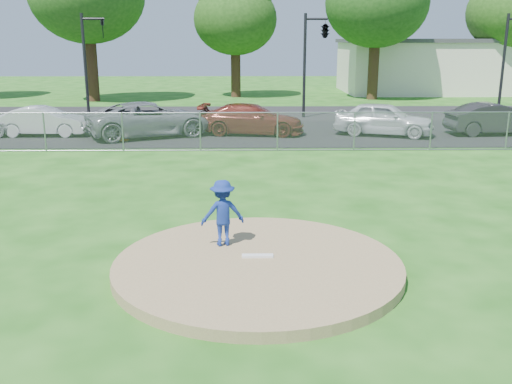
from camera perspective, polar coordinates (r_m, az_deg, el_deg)
The scene contains 18 objects.
ground at distance 20.41m, azimuth -0.38°, elevation 3.08°, with size 120.00×120.00×0.00m, color #1A5512.
pitchers_mound at distance 10.78m, azimuth 0.18°, elevation -7.38°, with size 5.40×5.40×0.20m, color #927950.
pitching_rubber at distance 10.92m, azimuth 0.16°, elevation -6.40°, with size 0.60×0.15×0.04m, color white.
chain_link_fence at distance 22.24m, azimuth -0.43°, elevation 6.03°, with size 40.00×0.06×1.50m, color gray.
parking_lot at distance 26.80m, azimuth -0.52°, elevation 5.95°, with size 50.00×8.00×0.01m, color black.
street at distance 34.23m, azimuth -0.62°, elevation 7.91°, with size 60.00×7.00×0.01m, color black.
commercial_building at distance 50.67m, azimuth 18.09°, elevation 11.93°, with size 16.40×9.40×4.30m.
tree_center at distance 44.04m, azimuth -2.10°, elevation 17.90°, with size 6.16×6.16×9.84m.
traffic_signal_left at distance 33.11m, azimuth -16.37°, elevation 12.92°, with size 1.28×0.20×5.60m.
traffic_signal_center at distance 32.24m, azimuth 6.72°, elevation 15.59°, with size 1.42×2.48×5.60m.
traffic_signal_right at distance 35.09m, azimuth 23.93°, elevation 12.35°, with size 1.28×0.20×5.60m.
pitcher at distance 11.36m, azimuth -3.36°, elevation -2.10°, with size 0.87×0.50×1.34m, color navy.
traffic_cone at distance 25.23m, azimuth -13.09°, elevation 5.83°, with size 0.37×0.37×0.71m, color orange.
parked_car_white at distance 27.58m, azimuth -20.45°, elevation 6.66°, with size 1.38×3.97×1.31m, color silver.
parked_car_gray at distance 26.09m, azimuth -10.54°, elevation 7.17°, with size 2.56×5.54×1.54m, color gray.
parked_car_darkred at distance 26.24m, azimuth -0.43°, elevation 7.30°, with size 1.94×4.77×1.38m, color maroon.
parked_car_pearl at distance 26.59m, azimuth 12.67°, elevation 7.16°, with size 1.77×4.41×1.50m, color silver.
parked_car_charcoal at distance 28.35m, azimuth 22.81°, elevation 6.75°, with size 1.51×4.32×1.42m, color #242426.
Camera 1 is at (-0.20, -9.97, 4.20)m, focal length 40.00 mm.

